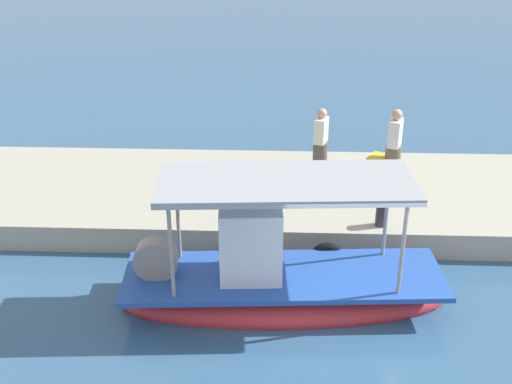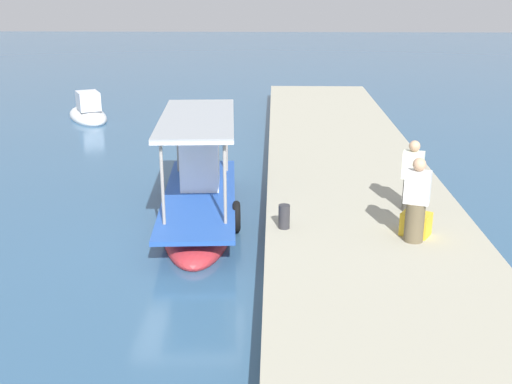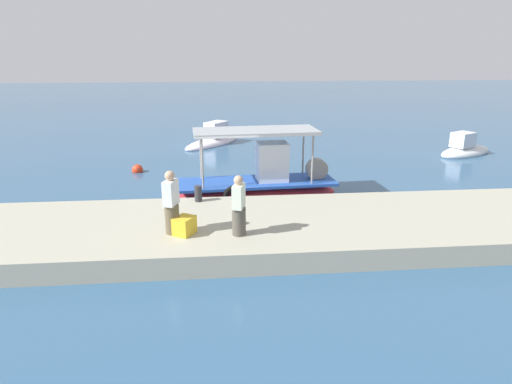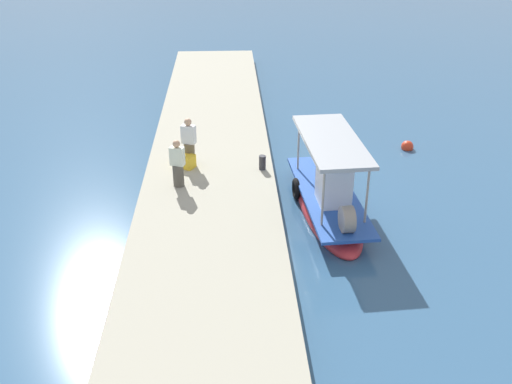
% 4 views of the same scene
% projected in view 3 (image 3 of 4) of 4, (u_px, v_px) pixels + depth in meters
% --- Properties ---
extents(ground_plane, '(120.00, 120.00, 0.00)m').
position_uv_depth(ground_plane, '(222.00, 197.00, 16.96)').
color(ground_plane, '#335A7E').
extents(dock_quay, '(36.00, 4.51, 0.60)m').
position_uv_depth(dock_quay, '(225.00, 231.00, 13.03)').
color(dock_quay, '#A7A38F').
rests_on(dock_quay, ground_plane).
extents(main_fishing_boat, '(6.22, 2.12, 2.89)m').
position_uv_depth(main_fishing_boat, '(258.00, 185.00, 16.79)').
color(main_fishing_boat, red).
rests_on(main_fishing_boat, ground_plane).
extents(fisherman_near_bollard, '(0.49, 0.55, 1.72)m').
position_uv_depth(fisherman_near_bollard, '(171.00, 205.00, 11.90)').
color(fisherman_near_bollard, brown).
rests_on(fisherman_near_bollard, dock_quay).
extents(fisherman_by_crate, '(0.46, 0.52, 1.63)m').
position_uv_depth(fisherman_by_crate, '(239.00, 208.00, 11.80)').
color(fisherman_by_crate, '#504C42').
rests_on(fisherman_by_crate, dock_quay).
extents(mooring_bollard, '(0.24, 0.24, 0.51)m').
position_uv_depth(mooring_bollard, '(198.00, 194.00, 14.56)').
color(mooring_bollard, '#2D2D33').
rests_on(mooring_bollard, dock_quay).
extents(cargo_crate, '(0.66, 0.70, 0.48)m').
position_uv_depth(cargo_crate, '(184.00, 226.00, 11.99)').
color(cargo_crate, gold).
rests_on(cargo_crate, dock_quay).
extents(marker_buoy, '(0.50, 0.50, 0.50)m').
position_uv_depth(marker_buoy, '(138.00, 170.00, 20.31)').
color(marker_buoy, red).
rests_on(marker_buoy, ground_plane).
extents(moored_boat_near, '(3.83, 4.30, 1.51)m').
position_uv_depth(moored_boat_near, '(213.00, 141.00, 26.12)').
color(moored_boat_near, white).
rests_on(moored_boat_near, ground_plane).
extents(moored_boat_mid, '(3.78, 2.84, 1.44)m').
position_uv_depth(moored_boat_mid, '(465.00, 150.00, 23.62)').
color(moored_boat_mid, silver).
rests_on(moored_boat_mid, ground_plane).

